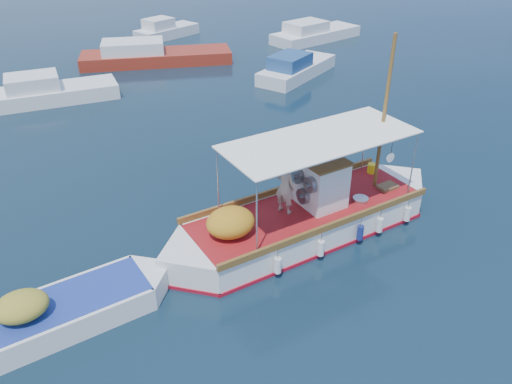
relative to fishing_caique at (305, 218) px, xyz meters
name	(u,v)px	position (x,y,z in m)	size (l,w,h in m)	color
ground	(294,227)	(-0.18, 0.46, -0.58)	(160.00, 160.00, 0.00)	black
fishing_caique	(305,218)	(0.00, 0.00, 0.00)	(10.69, 4.01, 6.59)	white
dinghy	(58,315)	(-8.10, -1.26, -0.24)	(6.49, 2.68, 1.61)	white
bg_boat_nw	(50,93)	(-7.21, 16.93, -0.09)	(6.85, 2.47, 1.80)	silver
bg_boat_n	(152,56)	(-0.31, 22.04, -0.09)	(10.49, 4.83, 1.80)	maroon
bg_boat_ne	(296,69)	(7.47, 15.51, -0.09)	(6.65, 5.43, 1.80)	silver
bg_boat_e	(314,34)	(13.01, 23.32, -0.09)	(8.15, 4.71, 1.80)	silver
bg_boat_far_n	(165,31)	(2.34, 28.93, -0.09)	(5.68, 4.18, 1.80)	silver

